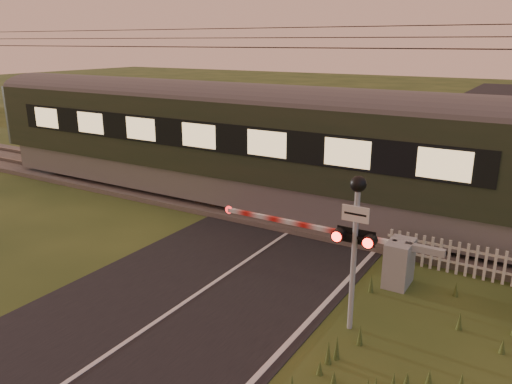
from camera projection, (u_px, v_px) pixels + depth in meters
The scene contains 7 objects.
ground at pixel (189, 300), 11.43m from camera, with size 160.00×160.00×0.00m, color #293E18.
road at pixel (183, 305), 11.22m from camera, with size 6.00×140.00×0.03m.
track_bed at pixel (310, 216), 16.73m from camera, with size 140.00×3.40×0.39m.
overhead_wires at pixel (316, 40), 15.09m from camera, with size 120.00×0.62×0.62m.
boom_gate at pixel (390, 259), 12.13m from camera, with size 6.09×0.87×1.16m.
crossing_signal at pixel (356, 227), 9.68m from camera, with size 0.83×0.35×3.26m.
picket_fence at pixel (458, 258), 12.59m from camera, with size 3.65×0.07×0.88m.
Camera 1 is at (6.61, -7.94, 5.69)m, focal length 35.00 mm.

